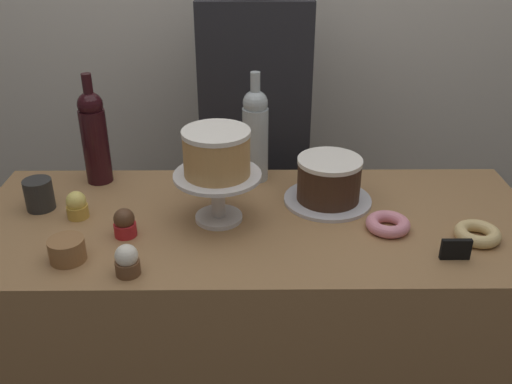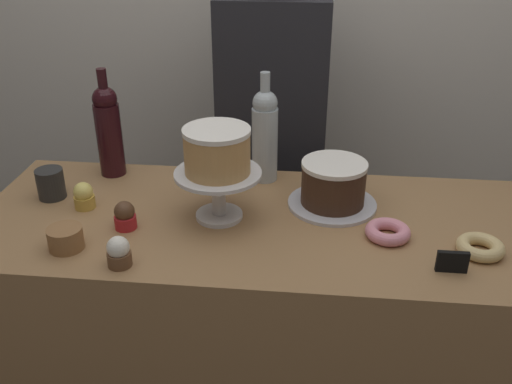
{
  "view_description": "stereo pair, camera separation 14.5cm",
  "coord_description": "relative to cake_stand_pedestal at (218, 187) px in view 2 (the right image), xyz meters",
  "views": [
    {
      "loc": [
        -0.01,
        -1.29,
        1.66
      ],
      "look_at": [
        0.0,
        0.0,
        1.0
      ],
      "focal_mm": 39.69,
      "sensor_mm": 36.0,
      "label": 1
    },
    {
      "loc": [
        0.13,
        -1.28,
        1.66
      ],
      "look_at": [
        0.0,
        0.0,
        1.0
      ],
      "focal_mm": 39.69,
      "sensor_mm": 36.0,
      "label": 2
    }
  ],
  "objects": [
    {
      "name": "silver_serving_platter",
      "position": [
        0.3,
        0.1,
        -0.09
      ],
      "size": [
        0.24,
        0.24,
        0.01
      ],
      "color": "silver",
      "rests_on": "display_counter"
    },
    {
      "name": "barista_figure",
      "position": [
        0.1,
        0.54,
        -0.17
      ],
      "size": [
        0.36,
        0.22,
        1.6
      ],
      "color": "black",
      "rests_on": "ground_plane"
    },
    {
      "name": "cake_stand_pedestal",
      "position": [
        0.0,
        0.0,
        0.0
      ],
      "size": [
        0.22,
        0.22,
        0.13
      ],
      "color": "silver",
      "rests_on": "display_counter"
    },
    {
      "name": "white_layer_cake",
      "position": [
        -0.0,
        0.0,
        0.1
      ],
      "size": [
        0.17,
        0.17,
        0.12
      ],
      "color": "tan",
      "rests_on": "cake_stand_pedestal"
    },
    {
      "name": "wine_bottle_clear",
      "position": [
        0.09,
        0.24,
        0.05
      ],
      "size": [
        0.08,
        0.08,
        0.33
      ],
      "color": "#B2BCC1",
      "rests_on": "display_counter"
    },
    {
      "name": "price_sign_chalkboard",
      "position": [
        0.56,
        -0.19,
        -0.06
      ],
      "size": [
        0.07,
        0.01,
        0.05
      ],
      "color": "black",
      "rests_on": "display_counter"
    },
    {
      "name": "cookie_stack",
      "position": [
        -0.34,
        -0.19,
        -0.06
      ],
      "size": [
        0.08,
        0.08,
        0.05
      ],
      "color": "olive",
      "rests_on": "display_counter"
    },
    {
      "name": "display_counter",
      "position": [
        0.1,
        -0.0,
        -0.55
      ],
      "size": [
        1.49,
        0.61,
        0.92
      ],
      "color": "#997047",
      "rests_on": "ground_plane"
    },
    {
      "name": "donut_pink",
      "position": [
        0.43,
        -0.06,
        -0.07
      ],
      "size": [
        0.11,
        0.11,
        0.03
      ],
      "color": "pink",
      "rests_on": "display_counter"
    },
    {
      "name": "wine_bottle_dark_red",
      "position": [
        -0.37,
        0.23,
        0.05
      ],
      "size": [
        0.08,
        0.08,
        0.33
      ],
      "color": "black",
      "rests_on": "display_counter"
    },
    {
      "name": "chocolate_round_cake",
      "position": [
        0.3,
        0.1,
        -0.02
      ],
      "size": [
        0.18,
        0.18,
        0.12
      ],
      "color": "#3D2619",
      "rests_on": "silver_serving_platter"
    },
    {
      "name": "cupcake_lemon",
      "position": [
        -0.37,
        0.01,
        -0.06
      ],
      "size": [
        0.06,
        0.06,
        0.07
      ],
      "color": "gold",
      "rests_on": "display_counter"
    },
    {
      "name": "cupcake_vanilla",
      "position": [
        -0.19,
        -0.24,
        -0.06
      ],
      "size": [
        0.06,
        0.06,
        0.07
      ],
      "color": "brown",
      "rests_on": "display_counter"
    },
    {
      "name": "cupcake_chocolate",
      "position": [
        -0.23,
        -0.08,
        -0.06
      ],
      "size": [
        0.06,
        0.06,
        0.07
      ],
      "color": "red",
      "rests_on": "display_counter"
    },
    {
      "name": "donut_glazed",
      "position": [
        0.64,
        -0.1,
        -0.07
      ],
      "size": [
        0.11,
        0.11,
        0.03
      ],
      "color": "#E0C17F",
      "rests_on": "display_counter"
    },
    {
      "name": "coffee_cup_ceramic",
      "position": [
        -0.49,
        0.06,
        -0.05
      ],
      "size": [
        0.08,
        0.08,
        0.08
      ],
      "color": "#282828",
      "rests_on": "display_counter"
    },
    {
      "name": "back_wall",
      "position": [
        0.1,
        0.88,
        0.29
      ],
      "size": [
        6.0,
        0.05,
        2.6
      ],
      "color": "silver",
      "rests_on": "ground_plane"
    }
  ]
}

